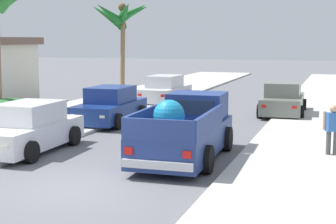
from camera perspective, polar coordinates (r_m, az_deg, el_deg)
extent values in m
plane|color=slate|center=(12.42, -9.84, -8.29)|extent=(160.00, 160.00, 0.00)
cube|color=beige|center=(25.42, -8.23, 0.24)|extent=(5.39, 60.00, 0.12)
cube|color=silver|center=(24.87, -5.57, 0.08)|extent=(0.16, 60.00, 0.10)
cube|color=silver|center=(22.75, 15.03, -0.89)|extent=(0.16, 60.00, 0.10)
cube|color=navy|center=(14.96, 1.84, -3.03)|extent=(2.09, 5.16, 0.80)
cube|color=navy|center=(16.36, 3.29, 0.76)|extent=(1.77, 1.56, 0.80)
cube|color=#283342|center=(15.63, 2.65, 0.49)|extent=(1.38, 0.11, 0.44)
cube|color=#283342|center=(17.10, 3.89, 1.13)|extent=(1.46, 0.11, 0.48)
cube|color=navy|center=(14.29, -2.56, -0.78)|extent=(0.21, 3.30, 0.56)
cube|color=navy|center=(13.81, 4.59, -1.11)|extent=(0.21, 3.30, 0.56)
cube|color=navy|center=(12.46, -1.11, -2.07)|extent=(1.88, 0.16, 0.56)
cube|color=silver|center=(12.56, -1.23, -5.92)|extent=(1.83, 0.18, 0.20)
cylinder|color=black|center=(16.71, -0.06, -2.62)|extent=(0.29, 0.77, 0.76)
cylinder|color=black|center=(16.26, 6.57, -2.97)|extent=(0.29, 0.77, 0.76)
cylinder|color=black|center=(13.98, -3.54, -4.74)|extent=(0.29, 0.77, 0.76)
cylinder|color=black|center=(13.45, 4.35, -5.26)|extent=(0.29, 0.77, 0.76)
cube|color=red|center=(12.76, -4.40, -4.33)|extent=(0.22, 0.05, 0.18)
cube|color=red|center=(12.31, 2.14, -4.77)|extent=(0.22, 0.05, 0.18)
sphere|color=#198CBF|center=(13.92, 0.12, -0.38)|extent=(0.86, 0.86, 0.86)
cube|color=slate|center=(24.41, 12.64, 0.93)|extent=(1.89, 4.25, 0.72)
cube|color=slate|center=(24.24, 12.67, 2.50)|extent=(1.58, 2.15, 0.64)
cube|color=#283342|center=(25.20, 12.83, 2.65)|extent=(1.37, 0.12, 0.52)
cube|color=#283342|center=(23.28, 12.48, 2.23)|extent=(1.34, 0.12, 0.50)
cylinder|color=black|center=(25.80, 10.85, 0.87)|extent=(0.24, 0.65, 0.64)
cylinder|color=black|center=(25.68, 14.85, 0.71)|extent=(0.24, 0.65, 0.64)
cylinder|color=black|center=(23.24, 10.16, 0.11)|extent=(0.24, 0.65, 0.64)
cylinder|color=black|center=(23.10, 14.60, -0.07)|extent=(0.24, 0.65, 0.64)
cube|color=red|center=(22.37, 10.61, 0.63)|extent=(0.20, 0.05, 0.12)
cube|color=white|center=(26.54, 11.67, 1.67)|extent=(0.20, 0.05, 0.10)
cube|color=red|center=(22.27, 13.85, 0.50)|extent=(0.20, 0.05, 0.12)
cube|color=white|center=(26.46, 14.32, 1.57)|extent=(0.20, 0.05, 0.10)
cube|color=navy|center=(21.52, -6.46, 0.14)|extent=(1.84, 4.23, 0.72)
cube|color=navy|center=(21.53, -6.38, 1.97)|extent=(1.56, 2.13, 0.64)
cube|color=#283342|center=(20.65, -7.47, 1.64)|extent=(1.37, 0.11, 0.52)
cube|color=#283342|center=(22.42, -5.37, 2.17)|extent=(1.34, 0.11, 0.50)
cylinder|color=black|center=(20.01, -5.60, -1.06)|extent=(0.23, 0.64, 0.64)
cylinder|color=black|center=(20.78, -10.18, -0.81)|extent=(0.23, 0.64, 0.64)
cylinder|color=black|center=(22.40, -2.99, -0.06)|extent=(0.23, 0.64, 0.64)
cylinder|color=black|center=(23.09, -7.18, 0.13)|extent=(0.23, 0.64, 0.64)
cube|color=red|center=(23.21, -2.91, 1.02)|extent=(0.20, 0.04, 0.12)
cube|color=white|center=(19.36, -7.33, -0.54)|extent=(0.20, 0.04, 0.10)
cube|color=red|center=(23.68, -5.79, 1.13)|extent=(0.20, 0.04, 0.12)
cube|color=white|center=(19.90, -10.55, -0.37)|extent=(0.20, 0.04, 0.10)
cube|color=silver|center=(28.31, -0.31, 2.08)|extent=(1.85, 4.24, 0.72)
cube|color=silver|center=(28.16, -0.38, 3.43)|extent=(1.57, 2.13, 0.64)
cube|color=#283342|center=(29.07, 0.29, 3.54)|extent=(1.37, 0.11, 0.52)
cube|color=#283342|center=(27.25, -1.09, 3.24)|extent=(1.34, 0.11, 0.50)
cylinder|color=black|center=(29.86, -1.07, 1.97)|extent=(0.23, 0.64, 0.64)
cylinder|color=black|center=(29.27, 2.23, 1.84)|extent=(0.23, 0.64, 0.64)
cylinder|color=black|center=(27.46, -3.01, 1.43)|extent=(0.23, 0.64, 0.64)
cylinder|color=black|center=(26.81, 0.54, 1.28)|extent=(0.23, 0.64, 0.64)
cube|color=red|center=(26.58, -3.16, 1.91)|extent=(0.20, 0.04, 0.12)
cube|color=white|center=(30.49, -0.02, 2.64)|extent=(0.20, 0.04, 0.10)
cube|color=red|center=(26.11, -0.60, 1.81)|extent=(0.20, 0.04, 0.12)
cube|color=white|center=(30.09, 2.19, 2.56)|extent=(0.20, 0.04, 0.10)
cube|color=silver|center=(16.56, -15.28, -2.45)|extent=(1.88, 4.25, 0.72)
cube|color=silver|center=(16.54, -15.18, -0.08)|extent=(1.58, 2.14, 0.64)
cube|color=#283342|center=(15.74, -17.06, -0.62)|extent=(1.37, 0.12, 0.52)
cube|color=#283342|center=(17.36, -13.48, 0.29)|extent=(1.34, 0.12, 0.50)
cylinder|color=black|center=(15.05, -14.99, -4.31)|extent=(0.24, 0.65, 0.64)
cylinder|color=black|center=(17.27, -10.41, -2.61)|extent=(0.24, 0.65, 0.64)
cylinder|color=black|center=(18.16, -15.47, -2.25)|extent=(0.24, 0.65, 0.64)
cube|color=red|center=(18.04, -10.01, -1.10)|extent=(0.20, 0.05, 0.12)
cube|color=white|center=(14.49, -17.68, -3.73)|extent=(0.20, 0.05, 0.10)
cube|color=red|center=(18.65, -13.49, -0.91)|extent=(0.20, 0.05, 0.12)
cylinder|color=brown|center=(32.35, -5.05, 6.69)|extent=(0.28, 0.56, 5.48)
cone|color=#196023|center=(31.88, -3.75, 11.13)|extent=(1.95, 0.92, 1.24)
cone|color=#196023|center=(32.81, -3.62, 11.09)|extent=(1.68, 1.84, 1.19)
cone|color=#196023|center=(33.41, -5.21, 10.48)|extent=(1.40, 2.00, 1.73)
cone|color=#196023|center=(32.81, -6.89, 10.65)|extent=(2.17, 0.60, 1.60)
cone|color=#196023|center=(31.87, -6.57, 10.86)|extent=(1.52, 1.91, 1.47)
cone|color=#196023|center=(31.43, -4.73, 11.18)|extent=(1.64, 1.98, 1.23)
sphere|color=brown|center=(32.40, -5.11, 11.53)|extent=(0.51, 0.51, 0.51)
ellipsoid|color=#2D6B33|center=(22.05, -17.31, 0.05)|extent=(1.80, 2.80, 1.10)
cylinder|color=#4C4C4C|center=(15.81, 17.38, -3.49)|extent=(0.14, 0.14, 0.82)
cylinder|color=#4C4C4C|center=(15.81, 18.11, -3.53)|extent=(0.14, 0.14, 0.82)
cube|color=#3366B2|center=(15.69, 17.85, -1.06)|extent=(0.44, 0.38, 0.55)
sphere|color=tan|center=(15.64, 17.91, 0.34)|extent=(0.22, 0.22, 0.22)
cylinder|color=tan|center=(15.69, 16.98, -0.92)|extent=(0.09, 0.09, 0.55)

